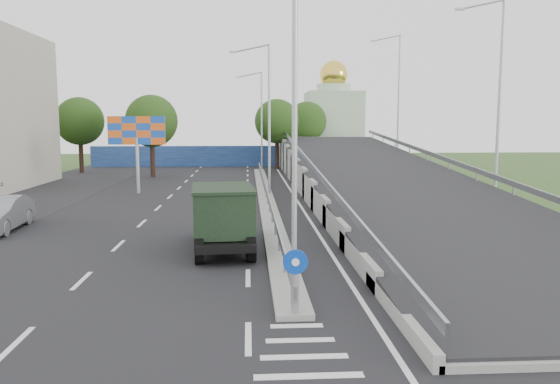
{
  "coord_description": "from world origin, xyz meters",
  "views": [
    {
      "loc": [
        -1.18,
        -11.22,
        5.03
      ],
      "look_at": [
        0.14,
        11.0,
        2.2
      ],
      "focal_mm": 35.0,
      "sensor_mm": 36.0,
      "label": 1
    }
  ],
  "objects": [
    {
      "name": "ground",
      "position": [
        0.0,
        0.0,
        0.0
      ],
      "size": [
        160.0,
        160.0,
        0.0
      ],
      "primitive_type": "plane",
      "color": "#2D4C1E",
      "rests_on": "ground"
    },
    {
      "name": "road_surface",
      "position": [
        -3.0,
        20.0,
        0.0
      ],
      "size": [
        26.0,
        90.0,
        0.04
      ],
      "primitive_type": "cube",
      "color": "black",
      "rests_on": "ground"
    },
    {
      "name": "median",
      "position": [
        0.0,
        24.0,
        0.1
      ],
      "size": [
        1.0,
        44.0,
        0.2
      ],
      "primitive_type": "cube",
      "color": "gray",
      "rests_on": "ground"
    },
    {
      "name": "overpass_ramp",
      "position": [
        7.5,
        24.0,
        1.75
      ],
      "size": [
        10.0,
        50.0,
        3.5
      ],
      "color": "gray",
      "rests_on": "ground"
    },
    {
      "name": "median_guardrail",
      "position": [
        0.0,
        24.0,
        0.75
      ],
      "size": [
        0.09,
        44.0,
        0.71
      ],
      "color": "gray",
      "rests_on": "median"
    },
    {
      "name": "sign_bollard",
      "position": [
        0.0,
        2.17,
        1.03
      ],
      "size": [
        0.64,
        0.23,
        1.67
      ],
      "color": "black",
      "rests_on": "median"
    },
    {
      "name": "lamp_post_near",
      "position": [
        0.11,
        6.0,
        5.81
      ],
      "size": [
        2.74,
        0.18,
        10.08
      ],
      "color": "#B2B5B7",
      "rests_on": "median"
    },
    {
      "name": "lamp_post_mid",
      "position": [
        0.11,
        26.0,
        5.81
      ],
      "size": [
        2.74,
        0.18,
        10.08
      ],
      "color": "#B2B5B7",
      "rests_on": "median"
    },
    {
      "name": "lamp_post_far",
      "position": [
        0.11,
        46.0,
        5.81
      ],
      "size": [
        2.74,
        0.18,
        10.08
      ],
      "color": "#B2B5B7",
      "rests_on": "median"
    },
    {
      "name": "blue_wall",
      "position": [
        -4.0,
        52.0,
        1.2
      ],
      "size": [
        30.0,
        0.5,
        2.4
      ],
      "primitive_type": "cube",
      "color": "navy",
      "rests_on": "ground"
    },
    {
      "name": "church",
      "position": [
        10.0,
        60.0,
        5.31
      ],
      "size": [
        7.0,
        7.0,
        13.8
      ],
      "color": "#B2CCAD",
      "rests_on": "ground"
    },
    {
      "name": "billboard",
      "position": [
        -9.0,
        28.0,
        4.19
      ],
      "size": [
        4.0,
        0.24,
        5.5
      ],
      "color": "#B2B5B7",
      "rests_on": "ground"
    },
    {
      "name": "tree_left_mid",
      "position": [
        -10.0,
        40.0,
        5.18
      ],
      "size": [
        4.8,
        4.8,
        7.6
      ],
      "color": "black",
      "rests_on": "ground"
    },
    {
      "name": "tree_median_far",
      "position": [
        2.0,
        48.0,
        5.18
      ],
      "size": [
        4.8,
        4.8,
        7.6
      ],
      "color": "black",
      "rests_on": "ground"
    },
    {
      "name": "tree_left_far",
      "position": [
        -18.0,
        45.0,
        5.18
      ],
      "size": [
        4.8,
        4.8,
        7.6
      ],
      "color": "black",
      "rests_on": "ground"
    },
    {
      "name": "tree_ramp_far",
      "position": [
        6.0,
        55.0,
        5.18
      ],
      "size": [
        4.8,
        4.8,
        7.6
      ],
      "color": "black",
      "rests_on": "ground"
    },
    {
      "name": "dump_truck",
      "position": [
        -2.22,
        10.33,
        1.44
      ],
      "size": [
        2.68,
        6.07,
        2.6
      ],
      "rotation": [
        0.0,
        0.0,
        0.09
      ],
      "color": "black",
      "rests_on": "ground"
    },
    {
      "name": "parked_car_b",
      "position": [
        -12.75,
        14.56,
        0.81
      ],
      "size": [
        1.95,
        4.97,
        1.61
      ],
      "primitive_type": "imported",
      "rotation": [
        0.0,
        0.0,
        0.05
      ],
      "color": "gray",
      "rests_on": "ground"
    }
  ]
}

